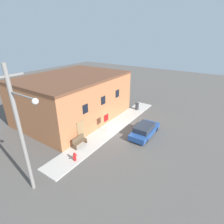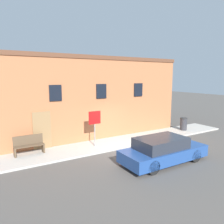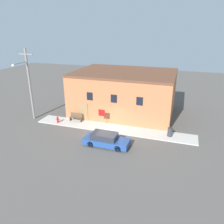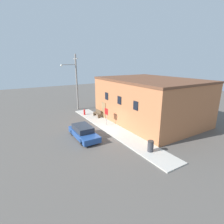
{
  "view_description": "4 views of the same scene",
  "coord_description": "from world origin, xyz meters",
  "px_view_note": "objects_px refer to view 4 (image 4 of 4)",
  "views": [
    {
      "loc": [
        -14.63,
        -8.65,
        9.75
      ],
      "look_at": [
        -0.06,
        1.1,
        2.0
      ],
      "focal_mm": 28.0,
      "sensor_mm": 36.0,
      "label": 1
    },
    {
      "loc": [
        -6.7,
        -9.92,
        4.09
      ],
      "look_at": [
        -0.06,
        1.1,
        2.0
      ],
      "focal_mm": 35.0,
      "sensor_mm": 36.0,
      "label": 2
    },
    {
      "loc": [
        6.85,
        -19.88,
        10.56
      ],
      "look_at": [
        -0.06,
        1.1,
        2.0
      ],
      "focal_mm": 35.0,
      "sensor_mm": 36.0,
      "label": 3
    },
    {
      "loc": [
        15.83,
        -8.63,
        7.41
      ],
      "look_at": [
        -0.06,
        1.1,
        2.0
      ],
      "focal_mm": 28.0,
      "sensor_mm": 36.0,
      "label": 4
    }
  ],
  "objects_px": {
    "utility_pole": "(76,81)",
    "parked_car": "(83,132)",
    "bench": "(97,113)",
    "fire_hydrant": "(84,112)",
    "stop_sign": "(106,113)",
    "trash_bin": "(151,146)"
  },
  "relations": [
    {
      "from": "utility_pole",
      "to": "parked_car",
      "type": "relative_size",
      "value": 1.96
    },
    {
      "from": "stop_sign",
      "to": "bench",
      "type": "distance_m",
      "value": 3.71
    },
    {
      "from": "bench",
      "to": "utility_pole",
      "type": "xyz_separation_m",
      "value": [
        -5.4,
        -0.89,
        4.01
      ]
    },
    {
      "from": "bench",
      "to": "parked_car",
      "type": "relative_size",
      "value": 0.34
    },
    {
      "from": "stop_sign",
      "to": "trash_bin",
      "type": "height_order",
      "value": "stop_sign"
    },
    {
      "from": "utility_pole",
      "to": "fire_hydrant",
      "type": "bearing_deg",
      "value": -4.24
    },
    {
      "from": "bench",
      "to": "fire_hydrant",
      "type": "bearing_deg",
      "value": -147.08
    },
    {
      "from": "bench",
      "to": "trash_bin",
      "type": "relative_size",
      "value": 1.58
    },
    {
      "from": "fire_hydrant",
      "to": "stop_sign",
      "type": "distance_m",
      "value": 5.46
    },
    {
      "from": "utility_pole",
      "to": "parked_car",
      "type": "xyz_separation_m",
      "value": [
        10.73,
        -3.36,
        -3.98
      ]
    },
    {
      "from": "fire_hydrant",
      "to": "stop_sign",
      "type": "xyz_separation_m",
      "value": [
        5.33,
        0.58,
        1.06
      ]
    },
    {
      "from": "parked_car",
      "to": "bench",
      "type": "bearing_deg",
      "value": 141.41
    },
    {
      "from": "fire_hydrant",
      "to": "parked_car",
      "type": "xyz_separation_m",
      "value": [
        7.12,
        -3.09,
        0.12
      ]
    },
    {
      "from": "trash_bin",
      "to": "stop_sign",
      "type": "bearing_deg",
      "value": -179.97
    },
    {
      "from": "trash_bin",
      "to": "parked_car",
      "type": "relative_size",
      "value": 0.22
    },
    {
      "from": "parked_car",
      "to": "fire_hydrant",
      "type": "bearing_deg",
      "value": 156.54
    },
    {
      "from": "utility_pole",
      "to": "parked_car",
      "type": "bearing_deg",
      "value": -17.38
    },
    {
      "from": "trash_bin",
      "to": "parked_car",
      "type": "height_order",
      "value": "parked_car"
    },
    {
      "from": "bench",
      "to": "parked_car",
      "type": "distance_m",
      "value": 6.82
    },
    {
      "from": "stop_sign",
      "to": "trash_bin",
      "type": "xyz_separation_m",
      "value": [
        7.46,
        0.0,
        -0.97
      ]
    },
    {
      "from": "fire_hydrant",
      "to": "parked_car",
      "type": "relative_size",
      "value": 0.18
    },
    {
      "from": "stop_sign",
      "to": "trash_bin",
      "type": "relative_size",
      "value": 2.18
    }
  ]
}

